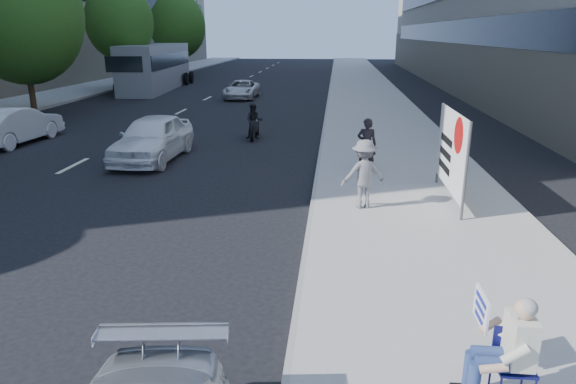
# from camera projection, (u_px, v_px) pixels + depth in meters

# --- Properties ---
(ground) EXTENTS (160.00, 160.00, 0.00)m
(ground) POSITION_uv_depth(u_px,v_px,m) (212.00, 295.00, 8.47)
(ground) COLOR black
(ground) RESTS_ON ground
(near_sidewalk) EXTENTS (5.00, 120.00, 0.15)m
(near_sidewalk) POSITION_uv_depth(u_px,v_px,m) (375.00, 113.00, 27.10)
(near_sidewalk) COLOR #ACAAA1
(near_sidewalk) RESTS_ON ground
(far_sidewalk) EXTENTS (4.50, 120.00, 0.15)m
(far_sidewalk) POSITION_uv_depth(u_px,v_px,m) (4.00, 108.00, 28.95)
(far_sidewalk) COLOR #ACAAA1
(far_sidewalk) RESTS_ON ground
(tree_far_c) EXTENTS (6.00, 6.00, 8.47)m
(tree_far_c) POSITION_uv_depth(u_px,v_px,m) (20.00, 14.00, 25.30)
(tree_far_c) COLOR #382616
(tree_far_c) RESTS_ON ground
(tree_far_d) EXTENTS (4.80, 4.80, 7.65)m
(tree_far_d) POSITION_uv_depth(u_px,v_px,m) (119.00, 22.00, 36.75)
(tree_far_d) COLOR #382616
(tree_far_d) RESTS_ON ground
(tree_far_e) EXTENTS (5.40, 5.40, 7.89)m
(tree_far_e) POSITION_uv_depth(u_px,v_px,m) (178.00, 26.00, 50.09)
(tree_far_e) COLOR #382616
(tree_far_e) RESTS_ON ground
(seated_protester) EXTENTS (0.83, 1.11, 1.31)m
(seated_protester) POSITION_uv_depth(u_px,v_px,m) (506.00, 345.00, 5.61)
(seated_protester) COLOR #141457
(seated_protester) RESTS_ON near_sidewalk
(jogger) EXTENTS (1.17, 0.83, 1.63)m
(jogger) POSITION_uv_depth(u_px,v_px,m) (364.00, 174.00, 12.01)
(jogger) COLOR slate
(jogger) RESTS_ON near_sidewalk
(pedestrian_woman) EXTENTS (0.61, 0.44, 1.58)m
(pedestrian_woman) POSITION_uv_depth(u_px,v_px,m) (367.00, 144.00, 15.31)
(pedestrian_woman) COLOR black
(pedestrian_woman) RESTS_ON near_sidewalk
(protest_banner) EXTENTS (0.08, 3.06, 2.20)m
(protest_banner) POSITION_uv_depth(u_px,v_px,m) (451.00, 150.00, 12.46)
(protest_banner) COLOR #4C4C4C
(protest_banner) RESTS_ON near_sidewalk
(white_sedan_near) EXTENTS (1.92, 4.48, 1.51)m
(white_sedan_near) POSITION_uv_depth(u_px,v_px,m) (152.00, 138.00, 17.25)
(white_sedan_near) COLOR white
(white_sedan_near) RESTS_ON ground
(white_sedan_mid) EXTENTS (1.79, 4.43, 1.43)m
(white_sedan_mid) POSITION_uv_depth(u_px,v_px,m) (14.00, 125.00, 19.82)
(white_sedan_mid) COLOR silver
(white_sedan_mid) RESTS_ON ground
(white_sedan_far) EXTENTS (1.94, 4.19, 1.16)m
(white_sedan_far) POSITION_uv_depth(u_px,v_px,m) (242.00, 89.00, 33.62)
(white_sedan_far) COLOR silver
(white_sedan_far) RESTS_ON ground
(motorcycle) EXTENTS (0.75, 2.05, 1.42)m
(motorcycle) POSITION_uv_depth(u_px,v_px,m) (254.00, 123.00, 20.79)
(motorcycle) COLOR black
(motorcycle) RESTS_ON ground
(bus) EXTENTS (3.47, 12.22, 3.30)m
(bus) POSITION_uv_depth(u_px,v_px,m) (156.00, 67.00, 38.71)
(bus) COLOR gray
(bus) RESTS_ON ground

